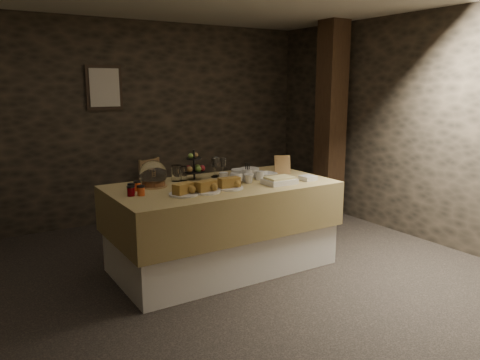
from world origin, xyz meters
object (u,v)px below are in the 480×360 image
buffet_table (222,219)px  fruit_stand (195,168)px  timber_column (331,122)px  chair (157,192)px

buffet_table → fruit_stand: 0.59m
fruit_stand → timber_column: bearing=12.1°
buffet_table → timber_column: size_ratio=0.82×
chair → fruit_stand: fruit_stand is taller
buffet_table → fruit_stand: size_ratio=7.07×
buffet_table → chair: (0.12, 1.96, -0.13)m
chair → fruit_stand: bearing=-121.4°
buffet_table → chair: 1.97m
buffet_table → timber_column: 2.43m
fruit_stand → chair: bearing=81.6°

